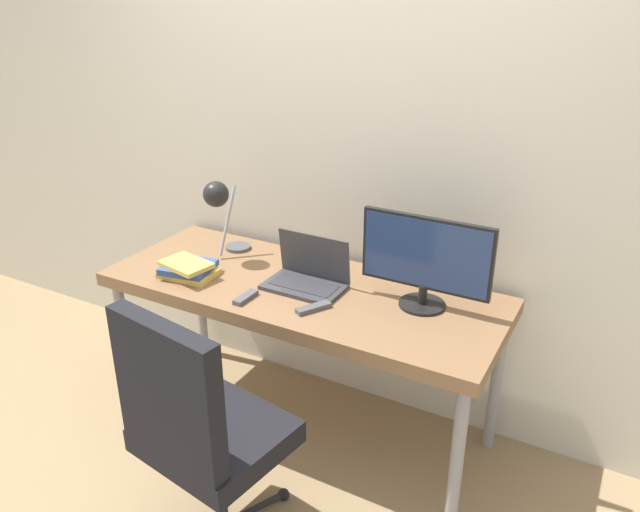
{
  "coord_description": "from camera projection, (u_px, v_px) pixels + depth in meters",
  "views": [
    {
      "loc": [
        1.25,
        -1.76,
        1.98
      ],
      "look_at": [
        0.11,
        0.31,
        0.94
      ],
      "focal_mm": 35.0,
      "sensor_mm": 36.0,
      "label": 1
    }
  ],
  "objects": [
    {
      "name": "monitor",
      "position": [
        426.0,
        259.0,
        2.49
      ],
      "size": [
        0.54,
        0.19,
        0.39
      ],
      "color": "black",
      "rests_on": "desk"
    },
    {
      "name": "office_chair",
      "position": [
        197.0,
        424.0,
        2.17
      ],
      "size": [
        0.57,
        0.57,
        1.02
      ],
      "color": "black",
      "rests_on": "ground_plane"
    },
    {
      "name": "tv_remote",
      "position": [
        313.0,
        308.0,
        2.53
      ],
      "size": [
        0.11,
        0.15,
        0.02
      ],
      "color": "#4C4C51",
      "rests_on": "desk"
    },
    {
      "name": "media_remote",
      "position": [
        246.0,
        297.0,
        2.61
      ],
      "size": [
        0.04,
        0.13,
        0.02
      ],
      "color": "#4C4C51",
      "rests_on": "desk"
    },
    {
      "name": "ground_plane",
      "position": [
        264.0,
        468.0,
        2.77
      ],
      "size": [
        12.0,
        12.0,
        0.0
      ],
      "primitive_type": "plane",
      "color": "#937A56"
    },
    {
      "name": "wall_back",
      "position": [
        345.0,
        144.0,
        2.84
      ],
      "size": [
        8.0,
        0.05,
        2.6
      ],
      "color": "beige",
      "rests_on": "ground_plane"
    },
    {
      "name": "laptop",
      "position": [
        307.0,
        276.0,
        2.71
      ],
      "size": [
        0.34,
        0.21,
        0.22
      ],
      "color": "#38383D",
      "rests_on": "desk"
    },
    {
      "name": "desk_lamp",
      "position": [
        219.0,
        202.0,
        2.9
      ],
      "size": [
        0.12,
        0.27,
        0.39
      ],
      "color": "#4C4C51",
      "rests_on": "desk"
    },
    {
      "name": "book_stack",
      "position": [
        188.0,
        269.0,
        2.81
      ],
      "size": [
        0.26,
        0.23,
        0.08
      ],
      "color": "gold",
      "rests_on": "desk"
    },
    {
      "name": "desk",
      "position": [
        301.0,
        298.0,
        2.76
      ],
      "size": [
        1.78,
        0.69,
        0.76
      ],
      "color": "brown",
      "rests_on": "ground_plane"
    }
  ]
}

